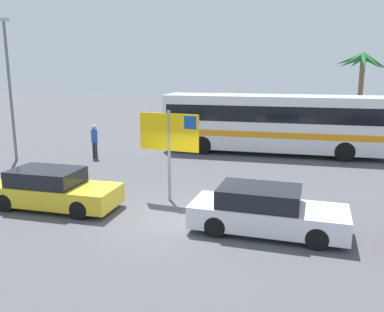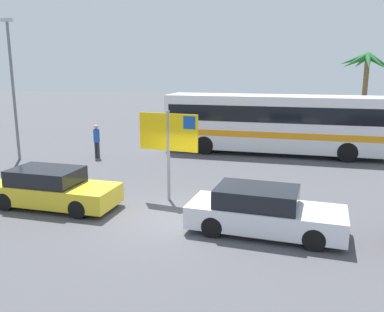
# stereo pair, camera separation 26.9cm
# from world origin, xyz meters

# --- Properties ---
(ground) EXTENTS (120.00, 120.00, 0.00)m
(ground) POSITION_xyz_m (0.00, 0.00, 0.00)
(ground) COLOR #4C4C51
(bus_front_coach) EXTENTS (11.83, 2.61, 3.17)m
(bus_front_coach) POSITION_xyz_m (2.46, 10.80, 1.78)
(bus_front_coach) COLOR white
(bus_front_coach) RESTS_ON ground
(ferry_sign) EXTENTS (2.19, 0.31, 3.20)m
(ferry_sign) POSITION_xyz_m (-0.58, 1.69, 2.33)
(ferry_sign) COLOR gray
(ferry_sign) RESTS_ON ground
(car_white) EXTENTS (4.47, 1.94, 1.32)m
(car_white) POSITION_xyz_m (2.90, -0.42, 0.64)
(car_white) COLOR silver
(car_white) RESTS_ON ground
(car_yellow) EXTENTS (4.39, 1.74, 1.32)m
(car_yellow) POSITION_xyz_m (-4.21, -0.04, 0.64)
(car_yellow) COLOR yellow
(car_yellow) RESTS_ON ground
(pedestrian_crossing_lot) EXTENTS (0.32, 0.32, 1.76)m
(pedestrian_crossing_lot) POSITION_xyz_m (-6.39, 7.20, 1.04)
(pedestrian_crossing_lot) COLOR #2D2D33
(pedestrian_crossing_lot) RESTS_ON ground
(lamp_post_right_side) EXTENTS (0.56, 0.20, 6.95)m
(lamp_post_right_side) POSITION_xyz_m (-10.14, 5.89, 3.80)
(lamp_post_right_side) COLOR slate
(lamp_post_right_side) RESTS_ON ground
(palm_tree_seaside) EXTENTS (3.42, 3.44, 5.61)m
(palm_tree_seaside) POSITION_xyz_m (7.71, 17.06, 4.59)
(palm_tree_seaside) COLOR brown
(palm_tree_seaside) RESTS_ON ground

